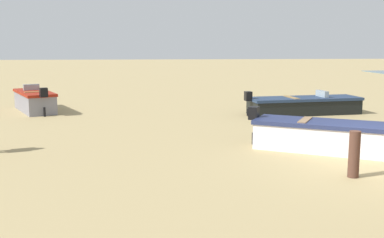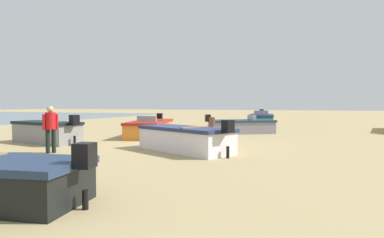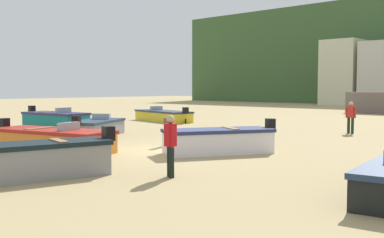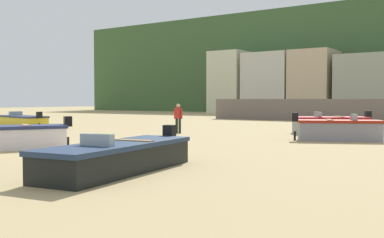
{
  "view_description": "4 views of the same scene",
  "coord_description": "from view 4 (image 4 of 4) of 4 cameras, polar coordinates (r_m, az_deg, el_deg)",
  "views": [
    {
      "loc": [
        -11.45,
        5.73,
        3.15
      ],
      "look_at": [
        0.08,
        4.73,
        1.27
      ],
      "focal_mm": 43.98,
      "sensor_mm": 36.0,
      "label": 1
    },
    {
      "loc": [
        13.04,
        4.9,
        1.69
      ],
      "look_at": [
        -1.21,
        0.02,
        1.02
      ],
      "focal_mm": 31.74,
      "sensor_mm": 36.0,
      "label": 2
    },
    {
      "loc": [
        12.14,
        -11.78,
        2.33
      ],
      "look_at": [
        -4.56,
        6.27,
        0.65
      ],
      "focal_mm": 43.29,
      "sensor_mm": 36.0,
      "label": 3
    },
    {
      "loc": [
        16.95,
        -9.65,
        1.84
      ],
      "look_at": [
        4.77,
        8.34,
        0.93
      ],
      "focal_mm": 43.1,
      "sensor_mm": 36.0,
      "label": 4
    }
  ],
  "objects": [
    {
      "name": "boat_yellow_3",
      "position": [
        34.42,
        -20.37,
        -0.19
      ],
      "size": [
        5.46,
        2.56,
        1.05
      ],
      "rotation": [
        0.0,
        0.0,
        1.38
      ],
      "color": "yellow",
      "rests_on": "ground"
    },
    {
      "name": "townhouse_centre",
      "position": [
        60.32,
        14.99,
        4.36
      ],
      "size": [
        5.05,
        6.59,
        8.01
      ],
      "primitive_type": "cube",
      "color": "#C7B08E",
      "rests_on": "ground"
    },
    {
      "name": "boat_black_5",
      "position": [
        11.87,
        -9.03,
        -4.66
      ],
      "size": [
        2.2,
        5.38,
        1.07
      ],
      "rotation": [
        0.0,
        0.0,
        3.28
      ],
      "color": "black",
      "rests_on": "ground"
    },
    {
      "name": "harbor_pier",
      "position": [
        41.58,
        16.62,
        1.08
      ],
      "size": [
        21.49,
        2.4,
        1.92
      ],
      "primitive_type": "cube",
      "color": "#685D56",
      "rests_on": "ground"
    },
    {
      "name": "headland_hill",
      "position": [
        77.72,
        21.55,
        6.21
      ],
      "size": [
        90.0,
        32.0,
        14.49
      ],
      "primitive_type": "cube",
      "color": "#3A5A31",
      "rests_on": "ground"
    },
    {
      "name": "boat_grey_1",
      "position": [
        26.13,
        16.72,
        -0.71
      ],
      "size": [
        4.06,
        3.45,
        1.24
      ],
      "rotation": [
        0.0,
        0.0,
        2.18
      ],
      "color": "gray",
      "rests_on": "ground"
    },
    {
      "name": "boat_grey_0",
      "position": [
        21.74,
        17.7,
        -1.3
      ],
      "size": [
        3.88,
        2.71,
        1.25
      ],
      "rotation": [
        0.0,
        0.0,
        5.15
      ],
      "color": "gray",
      "rests_on": "ground"
    },
    {
      "name": "townhouse_centre_right",
      "position": [
        58.44,
        21.21,
        3.92
      ],
      "size": [
        7.07,
        6.56,
        7.14
      ],
      "primitive_type": "cube",
      "color": "#9EA18C",
      "rests_on": "ground"
    },
    {
      "name": "boat_white_8",
      "position": [
        18.46,
        -21.28,
        -2.1
      ],
      "size": [
        3.12,
        4.05,
        1.19
      ],
      "rotation": [
        0.0,
        0.0,
        2.63
      ],
      "color": "white",
      "rests_on": "ground"
    },
    {
      "name": "townhouse_centre_left",
      "position": [
        62.49,
        9.89,
        4.33
      ],
      "size": [
        6.21,
        6.59,
        7.98
      ],
      "primitive_type": "cube",
      "color": "beige",
      "rests_on": "ground"
    },
    {
      "name": "townhouse_far_left",
      "position": [
        65.16,
        5.08,
        4.5
      ],
      "size": [
        4.69,
        6.55,
        8.51
      ],
      "primitive_type": "cube",
      "color": "beige",
      "rests_on": "ground"
    },
    {
      "name": "beach_walker_distant",
      "position": [
        25.21,
        -1.72,
        0.37
      ],
      "size": [
        0.53,
        0.36,
        1.62
      ],
      "rotation": [
        0.0,
        0.0,
        3.19
      ],
      "color": "black",
      "rests_on": "ground"
    }
  ]
}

